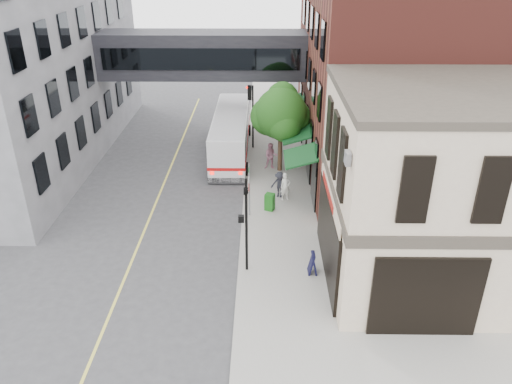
{
  "coord_description": "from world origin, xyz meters",
  "views": [
    {
      "loc": [
        1.05,
        -16.52,
        13.27
      ],
      "look_at": [
        0.8,
        3.29,
        3.39
      ],
      "focal_mm": 35.0,
      "sensor_mm": 36.0,
      "label": 1
    }
  ],
  "objects_px": {
    "pedestrian_a": "(285,187)",
    "sandwich_board": "(313,263)",
    "bus": "(231,132)",
    "newspaper_box": "(270,202)",
    "pedestrian_b": "(271,156)",
    "pedestrian_c": "(280,185)"
  },
  "relations": [
    {
      "from": "bus",
      "to": "pedestrian_b",
      "type": "relative_size",
      "value": 6.05
    },
    {
      "from": "pedestrian_a",
      "to": "bus",
      "type": "bearing_deg",
      "value": 98.18
    },
    {
      "from": "newspaper_box",
      "to": "sandwich_board",
      "type": "xyz_separation_m",
      "value": [
        1.83,
        -5.84,
        0.02
      ]
    },
    {
      "from": "bus",
      "to": "pedestrian_b",
      "type": "distance_m",
      "value": 4.08
    },
    {
      "from": "pedestrian_a",
      "to": "newspaper_box",
      "type": "height_order",
      "value": "pedestrian_a"
    },
    {
      "from": "bus",
      "to": "sandwich_board",
      "type": "height_order",
      "value": "bus"
    },
    {
      "from": "pedestrian_c",
      "to": "pedestrian_a",
      "type": "bearing_deg",
      "value": -27.46
    },
    {
      "from": "sandwich_board",
      "to": "pedestrian_a",
      "type": "bearing_deg",
      "value": 96.97
    },
    {
      "from": "newspaper_box",
      "to": "pedestrian_b",
      "type": "bearing_deg",
      "value": 110.68
    },
    {
      "from": "newspaper_box",
      "to": "sandwich_board",
      "type": "relative_size",
      "value": 0.96
    },
    {
      "from": "pedestrian_a",
      "to": "pedestrian_c",
      "type": "xyz_separation_m",
      "value": [
        -0.32,
        0.35,
        -0.03
      ]
    },
    {
      "from": "bus",
      "to": "sandwich_board",
      "type": "distance_m",
      "value": 15.14
    },
    {
      "from": "pedestrian_a",
      "to": "pedestrian_b",
      "type": "relative_size",
      "value": 0.94
    },
    {
      "from": "pedestrian_c",
      "to": "sandwich_board",
      "type": "xyz_separation_m",
      "value": [
        1.25,
        -7.42,
        -0.28
      ]
    },
    {
      "from": "pedestrian_a",
      "to": "pedestrian_b",
      "type": "bearing_deg",
      "value": 82.58
    },
    {
      "from": "bus",
      "to": "newspaper_box",
      "type": "xyz_separation_m",
      "value": [
        2.6,
        -8.61,
        -0.95
      ]
    },
    {
      "from": "bus",
      "to": "pedestrian_c",
      "type": "xyz_separation_m",
      "value": [
        3.17,
        -7.03,
        -0.65
      ]
    },
    {
      "from": "bus",
      "to": "newspaper_box",
      "type": "relative_size",
      "value": 10.92
    },
    {
      "from": "pedestrian_a",
      "to": "sandwich_board",
      "type": "bearing_deg",
      "value": -99.69
    },
    {
      "from": "pedestrian_a",
      "to": "sandwich_board",
      "type": "xyz_separation_m",
      "value": [
        0.93,
        -7.06,
        -0.31
      ]
    },
    {
      "from": "bus",
      "to": "newspaper_box",
      "type": "height_order",
      "value": "bus"
    },
    {
      "from": "bus",
      "to": "pedestrian_b",
      "type": "xyz_separation_m",
      "value": [
        2.74,
        -2.97,
        -0.57
      ]
    }
  ]
}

